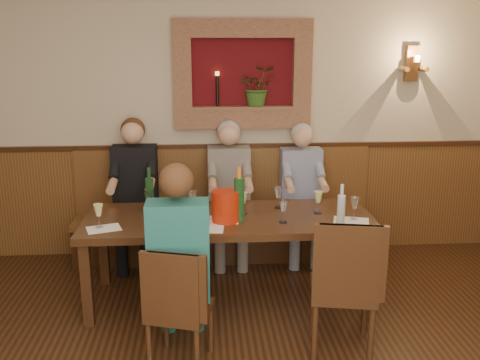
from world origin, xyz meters
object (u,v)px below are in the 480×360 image
object	(u,v)px
person_chair_front	(180,276)
spittoon_bucket	(225,206)
chair_near_right	(342,312)
water_bottle	(341,210)
bench	(224,226)
wine_bottle_green_a	(239,198)
dining_table	(229,225)
person_bench_right	(301,205)
person_bench_mid	(230,205)
wine_bottle_green_b	(150,194)
person_bench_left	(135,205)
chair_near_left	(180,330)

from	to	relation	value
person_chair_front	spittoon_bucket	xyz separation A→B (m)	(0.35, 0.66, 0.29)
chair_near_right	water_bottle	world-z (taller)	water_bottle
person_chair_front	spittoon_bucket	distance (m)	0.80
person_chair_front	bench	bearing A→B (deg)	77.53
chair_near_right	wine_bottle_green_a	world-z (taller)	wine_bottle_green_a
bench	wine_bottle_green_a	world-z (taller)	wine_bottle_green_a
chair_near_right	dining_table	bearing A→B (deg)	142.87
dining_table	person_chair_front	size ratio (longest dim) A/B	1.70
person_bench_right	water_bottle	world-z (taller)	person_bench_right
person_bench_mid	wine_bottle_green_b	distance (m)	1.01
person_bench_left	spittoon_bucket	distance (m)	1.31
person_bench_mid	water_bottle	size ratio (longest dim) A/B	4.06
dining_table	bench	world-z (taller)	bench
person_bench_right	wine_bottle_green_a	size ratio (longest dim) A/B	3.10
person_bench_left	person_chair_front	bearing A→B (deg)	-72.94
person_chair_front	wine_bottle_green_b	bearing A→B (deg)	106.28
chair_near_left	water_bottle	world-z (taller)	water_bottle
person_bench_right	spittoon_bucket	distance (m)	1.29
wine_bottle_green_a	person_chair_front	bearing A→B (deg)	-124.66
person_chair_front	wine_bottle_green_b	world-z (taller)	person_chair_front
chair_near_right	wine_bottle_green_a	distance (m)	1.19
chair_near_left	water_bottle	xyz separation A→B (m)	(1.25, 0.61, 0.63)
bench	wine_bottle_green_a	size ratio (longest dim) A/B	6.70
wine_bottle_green_a	wine_bottle_green_b	bearing A→B (deg)	157.81
chair_near_right	bench	bearing A→B (deg)	123.73
bench	person_bench_left	size ratio (longest dim) A/B	2.06
person_bench_left	person_bench_right	world-z (taller)	person_bench_left
spittoon_bucket	wine_bottle_green_b	xyz separation A→B (m)	(-0.63, 0.32, 0.03)
chair_near_left	wine_bottle_green_b	distance (m)	1.34
wine_bottle_green_b	water_bottle	bearing A→B (deg)	-18.94
dining_table	chair_near_right	distance (m)	1.20
person_bench_right	wine_bottle_green_b	bearing A→B (deg)	-155.96
chair_near_left	chair_near_right	bearing A→B (deg)	21.69
chair_near_right	person_bench_right	size ratio (longest dim) A/B	0.73
spittoon_bucket	person_bench_left	bearing A→B (deg)	131.45
wine_bottle_green_b	dining_table	bearing A→B (deg)	-16.40
chair_near_right	person_bench_right	bearing A→B (deg)	100.12
wine_bottle_green_a	water_bottle	xyz separation A→B (m)	(0.78, -0.22, -0.05)
person_bench_left	wine_bottle_green_b	bearing A→B (deg)	-71.78
person_bench_left	person_chair_front	distance (m)	1.69
dining_table	person_bench_mid	xyz separation A→B (m)	(0.05, 0.84, -0.09)
wine_bottle_green_a	water_bottle	world-z (taller)	wine_bottle_green_a
water_bottle	chair_near_left	bearing A→B (deg)	-153.91
bench	wine_bottle_green_b	distance (m)	1.16
bench	wine_bottle_green_a	xyz separation A→B (m)	(0.08, -1.05, 0.61)
dining_table	person_bench_mid	bearing A→B (deg)	86.49
spittoon_bucket	person_bench_mid	bearing A→B (deg)	85.13
person_chair_front	spittoon_bucket	world-z (taller)	person_chair_front
person_bench_left	wine_bottle_green_a	distance (m)	1.39
spittoon_bucket	wine_bottle_green_b	distance (m)	0.71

